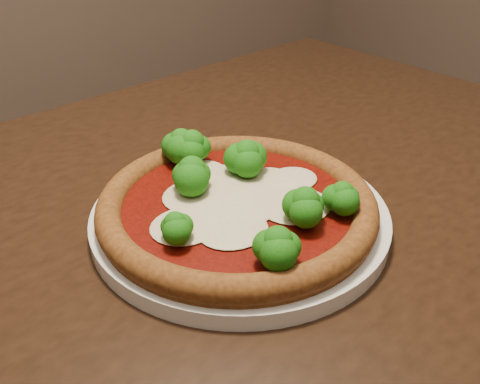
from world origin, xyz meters
TOP-DOWN VIEW (x-y plane):
  - dining_table at (0.08, 0.21)m, footprint 1.34×0.93m
  - plate at (0.10, 0.16)m, footprint 0.32×0.32m
  - pizza at (0.10, 0.15)m, footprint 0.29×0.29m

SIDE VIEW (x-z plane):
  - dining_table at x=0.08m, z-range 0.28..1.03m
  - plate at x=0.10m, z-range 0.75..0.77m
  - pizza at x=0.10m, z-range 0.75..0.82m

